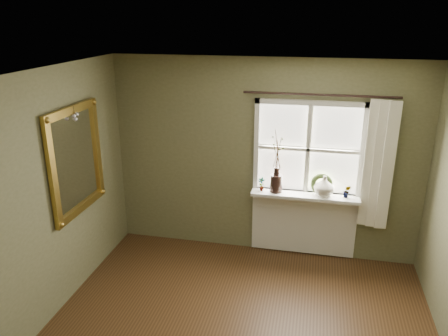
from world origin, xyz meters
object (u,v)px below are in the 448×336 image
object	(u,v)px
wreath	(321,186)
gilt_mirror	(76,160)
cream_vase	(324,186)
dark_jug	(276,183)

from	to	relation	value
wreath	gilt_mirror	xyz separation A→B (m)	(-2.71, -1.10, 0.52)
cream_vase	wreath	distance (m)	0.06
cream_vase	gilt_mirror	size ratio (longest dim) A/B	0.21
dark_jug	cream_vase	world-z (taller)	cream_vase
dark_jug	wreath	distance (m)	0.57
wreath	gilt_mirror	world-z (taller)	gilt_mirror
cream_vase	wreath	xyz separation A→B (m)	(-0.03, 0.04, -0.03)
cream_vase	gilt_mirror	xyz separation A→B (m)	(-2.74, -1.06, 0.49)
cream_vase	dark_jug	bearing A→B (deg)	180.00
dark_jug	cream_vase	size ratio (longest dim) A/B	0.87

